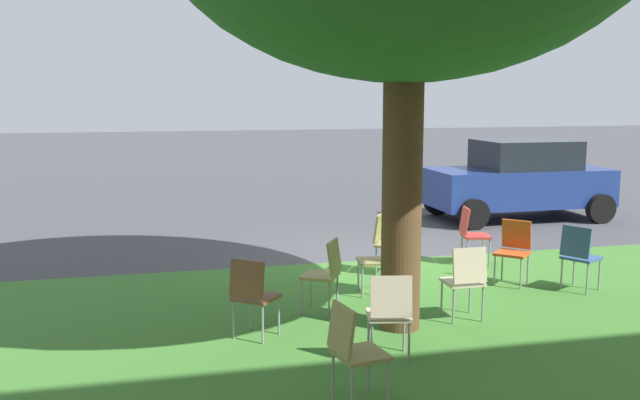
# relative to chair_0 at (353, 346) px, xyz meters

# --- Properties ---
(ground) EXTENTS (80.00, 80.00, 0.00)m
(ground) POSITION_rel_chair_0_xyz_m (-2.00, -5.13, -0.52)
(ground) COLOR #424247
(grass_verge) EXTENTS (48.00, 6.00, 0.01)m
(grass_verge) POSITION_rel_chair_0_xyz_m (-2.00, -1.93, -0.52)
(grass_verge) COLOR #3D752D
(grass_verge) RESTS_ON ground
(chair_0) EXTENTS (0.49, 0.48, 0.88)m
(chair_0) POSITION_rel_chair_0_xyz_m (0.00, 0.00, 0.00)
(chair_0) COLOR olive
(chair_0) RESTS_ON ground
(chair_1) EXTENTS (0.59, 0.59, 0.88)m
(chair_1) POSITION_rel_chair_0_xyz_m (0.57, -1.82, 0.00)
(chair_1) COLOR brown
(chair_1) RESTS_ON ground
(chair_2) EXTENTS (0.50, 0.50, 0.88)m
(chair_2) POSITION_rel_chair_0_xyz_m (-3.18, -4.34, 0.00)
(chair_2) COLOR #B7332D
(chair_2) RESTS_ON ground
(chair_3) EXTENTS (0.59, 0.59, 0.88)m
(chair_3) POSITION_rel_chair_0_xyz_m (-3.24, -3.16, 0.00)
(chair_3) COLOR #C64C1E
(chair_3) RESTS_ON ground
(chair_4) EXTENTS (0.50, 0.50, 0.88)m
(chair_4) POSITION_rel_chair_0_xyz_m (-0.63, -0.88, 0.00)
(chair_4) COLOR beige
(chair_4) RESTS_ON ground
(chair_5) EXTENTS (0.48, 0.48, 0.88)m
(chair_5) POSITION_rel_chair_0_xyz_m (-1.28, -3.12, 0.00)
(chair_5) COLOR olive
(chair_5) RESTS_ON ground
(chair_6) EXTENTS (0.57, 0.57, 0.88)m
(chair_6) POSITION_rel_chair_0_xyz_m (-0.42, -2.55, 0.00)
(chair_6) COLOR olive
(chair_6) RESTS_ON ground
(chair_7) EXTENTS (0.57, 0.56, 0.88)m
(chair_7) POSITION_rel_chair_0_xyz_m (-3.90, -2.62, 0.00)
(chair_7) COLOR #335184
(chair_7) RESTS_ON ground
(chair_8) EXTENTS (0.57, 0.57, 0.88)m
(chair_8) POSITION_rel_chair_0_xyz_m (-1.72, -4.10, 0.00)
(chair_8) COLOR olive
(chair_8) RESTS_ON ground
(chair_9) EXTENTS (0.43, 0.43, 0.88)m
(chair_9) POSITION_rel_chair_0_xyz_m (-1.89, -1.84, 0.00)
(chair_9) COLOR beige
(chair_9) RESTS_ON ground
(parked_car) EXTENTS (3.70, 1.92, 1.65)m
(parked_car) POSITION_rel_chair_0_xyz_m (-5.92, -7.75, 0.32)
(parked_car) COLOR navy
(parked_car) RESTS_ON ground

